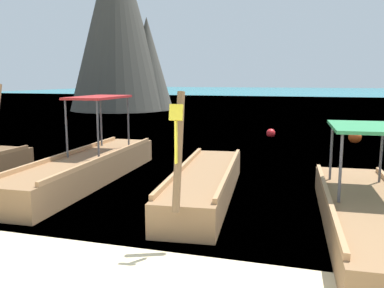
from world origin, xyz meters
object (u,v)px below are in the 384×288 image
at_px(longtail_boat_violet_ribbon, 87,167).
at_px(mooring_buoy_near, 271,133).
at_px(longtail_boat_yellow_ribbon, 205,184).
at_px(karst_rock, 121,24).
at_px(mooring_buoy_far, 355,137).
at_px(longtail_boat_red_ribbon, 366,213).

xyz_separation_m(longtail_boat_violet_ribbon, mooring_buoy_near, (3.69, 9.41, -0.18)).
distance_m(longtail_boat_yellow_ribbon, mooring_buoy_near, 9.95).
distance_m(longtail_boat_violet_ribbon, karst_rock, 25.78).
bearing_deg(karst_rock, longtail_boat_yellow_ribbon, -60.29).
bearing_deg(longtail_boat_yellow_ribbon, mooring_buoy_near, 87.47).
bearing_deg(mooring_buoy_far, mooring_buoy_near, 168.49).
distance_m(karst_rock, mooring_buoy_far, 23.24).
bearing_deg(longtail_boat_violet_ribbon, mooring_buoy_far, 50.62).
relative_size(longtail_boat_yellow_ribbon, karst_rock, 0.37).
bearing_deg(karst_rock, mooring_buoy_far, -39.32).
bearing_deg(mooring_buoy_far, karst_rock, 140.68).
bearing_deg(karst_rock, mooring_buoy_near, -44.23).
bearing_deg(longtail_boat_red_ribbon, longtail_boat_yellow_ribbon, 160.14).
distance_m(longtail_boat_red_ribbon, mooring_buoy_far, 10.41).
height_order(karst_rock, mooring_buoy_near, karst_rock).
bearing_deg(mooring_buoy_near, longtail_boat_violet_ribbon, -111.42).
bearing_deg(longtail_boat_violet_ribbon, mooring_buoy_near, 68.58).
bearing_deg(longtail_boat_violet_ribbon, karst_rock, 113.81).
height_order(longtail_boat_violet_ribbon, karst_rock, karst_rock).
relative_size(longtail_boat_yellow_ribbon, mooring_buoy_far, 10.62).
relative_size(longtail_boat_violet_ribbon, mooring_buoy_near, 16.93).
xyz_separation_m(longtail_boat_yellow_ribbon, mooring_buoy_far, (3.89, 9.24, -0.05)).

